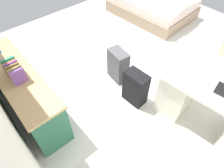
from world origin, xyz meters
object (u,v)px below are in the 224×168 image
at_px(credenza, 25,92).
at_px(computer_mouse, 208,83).
at_px(bed, 153,5).
at_px(desk, 211,107).
at_px(suitcase_spare_grey, 118,65).
at_px(suitcase_black, 135,88).

xyz_separation_m(credenza, computer_mouse, (-1.74, -1.78, 0.38)).
bearing_deg(credenza, bed, -78.67).
relative_size(desk, suitcase_spare_grey, 2.58).
xyz_separation_m(desk, suitcase_spare_grey, (1.52, 0.33, -0.10)).
bearing_deg(bed, desk, 145.29).
height_order(credenza, bed, credenza).
height_order(credenza, suitcase_spare_grey, credenza).
relative_size(bed, suitcase_spare_grey, 3.41).
distance_m(credenza, suitcase_spare_grey, 1.53).
bearing_deg(credenza, desk, -136.48).
bearing_deg(computer_mouse, bed, -44.36).
xyz_separation_m(desk, suitcase_black, (0.97, 0.47, -0.10)).
bearing_deg(bed, credenza, 101.33).
xyz_separation_m(suitcase_black, suitcase_spare_grey, (0.55, -0.14, 0.00)).
distance_m(bed, suitcase_spare_grey, 2.43).
height_order(desk, suitcase_spare_grey, desk).
distance_m(bed, computer_mouse, 3.13).
bearing_deg(computer_mouse, desk, -175.50).
xyz_separation_m(desk, computer_mouse, (0.17, 0.04, 0.37)).
relative_size(suitcase_spare_grey, computer_mouse, 5.86).
bearing_deg(computer_mouse, credenza, 38.27).
bearing_deg(suitcase_black, desk, -157.85).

